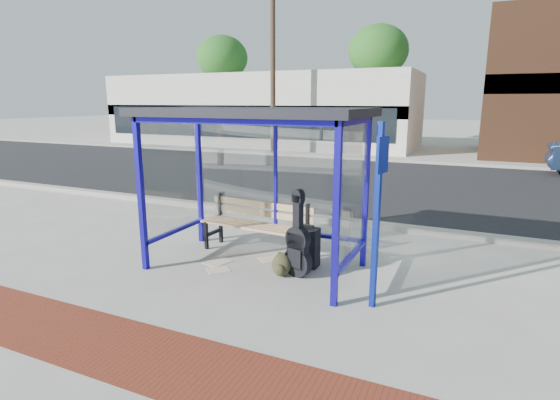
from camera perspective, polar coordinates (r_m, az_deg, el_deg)
The scene contains 19 objects.
ground at distance 6.85m, azimuth -3.23°, elevation -8.73°, with size 120.00×120.00×0.00m, color #B2ADA0.
brick_paver_strip at distance 4.93m, azimuth -18.06°, elevation -18.41°, with size 60.00×1.00×0.01m, color maroon.
curb_near at distance 9.37m, azimuth 4.98°, elevation -2.43°, with size 60.00×0.25×0.12m, color gray.
street_asphalt at distance 14.19m, azimuth 11.86°, elevation 2.32°, with size 60.00×10.00×0.00m, color black.
curb_far at distance 19.14m, azimuth 15.25°, elevation 4.97°, with size 60.00×0.25×0.12m, color gray.
far_sidewalk at distance 21.01m, azimuth 16.09°, elevation 5.43°, with size 60.00×4.00×0.01m, color #B2ADA0.
bus_shelter at distance 6.45m, azimuth -3.16°, elevation 8.86°, with size 3.30×1.80×2.42m.
storefront_white at distance 26.49m, azimuth -2.60°, elevation 11.66°, with size 18.00×6.04×4.00m.
tree_left at distance 32.57m, azimuth -7.56°, elevation 17.85°, with size 3.60×3.60×7.03m.
tree_mid at distance 28.43m, azimuth 12.73°, elevation 18.42°, with size 3.60×3.60×7.03m.
utility_pole_west at distance 21.11m, azimuth -0.94°, elevation 17.11°, with size 1.60×0.24×8.00m.
bench at distance 7.33m, azimuth -3.02°, elevation -2.98°, with size 1.98×0.63×0.92m.
guitar_bag at distance 6.35m, azimuth 2.34°, elevation -6.17°, with size 0.47×0.25×1.22m.
suitcase at distance 6.77m, azimuth 3.40°, elevation -6.18°, with size 0.40×0.27×0.68m.
backpack at distance 6.46m, azimuth 0.16°, elevation -8.53°, with size 0.31×0.29×0.35m.
sign_post at distance 5.31m, azimuth 12.64°, elevation -0.86°, with size 0.12×0.28×2.29m.
newspaper_a at distance 7.11m, azimuth -8.12°, elevation -8.01°, with size 0.40×0.32×0.01m, color white.
newspaper_b at distance 6.79m, azimuth -8.04°, elevation -9.02°, with size 0.33×0.26×0.01m, color white.
newspaper_c at distance 7.15m, azimuth -1.17°, elevation -7.74°, with size 0.36×0.29×0.01m, color white.
Camera 1 is at (2.97, -5.64, 2.51)m, focal length 28.00 mm.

